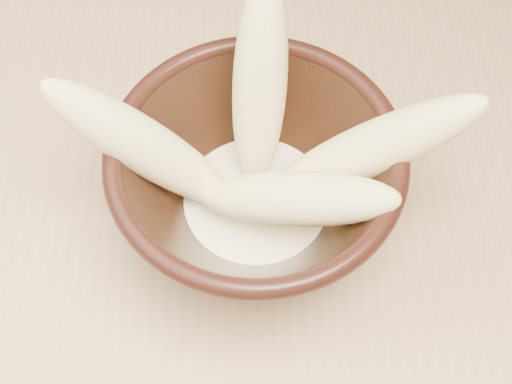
# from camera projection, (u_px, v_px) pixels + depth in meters

# --- Properties ---
(table) EXTENTS (1.20, 0.80, 0.75)m
(table) POSITION_uv_depth(u_px,v_px,m) (68.00, 123.00, 0.67)
(table) COLOR tan
(table) RESTS_ON ground
(bowl) EXTENTS (0.19, 0.19, 0.10)m
(bowl) POSITION_uv_depth(u_px,v_px,m) (256.00, 185.00, 0.48)
(bowl) COLOR black
(bowl) RESTS_ON table
(milk_puddle) EXTENTS (0.11, 0.11, 0.01)m
(milk_puddle) POSITION_uv_depth(u_px,v_px,m) (256.00, 204.00, 0.50)
(milk_puddle) COLOR #F1E7C2
(milk_puddle) RESTS_ON bowl
(banana_upright) EXTENTS (0.05, 0.10, 0.15)m
(banana_upright) POSITION_uv_depth(u_px,v_px,m) (260.00, 87.00, 0.46)
(banana_upright) COLOR #F7DE92
(banana_upright) RESTS_ON bowl
(banana_left) EXTENTS (0.14, 0.06, 0.13)m
(banana_left) POSITION_uv_depth(u_px,v_px,m) (145.00, 147.00, 0.45)
(banana_left) COLOR #F7DE92
(banana_left) RESTS_ON bowl
(banana_right) EXTENTS (0.15, 0.04, 0.13)m
(banana_right) POSITION_uv_depth(u_px,v_px,m) (371.00, 150.00, 0.45)
(banana_right) COLOR #F7DE92
(banana_right) RESTS_ON bowl
(banana_across) EXTENTS (0.14, 0.07, 0.08)m
(banana_across) POSITION_uv_depth(u_px,v_px,m) (295.00, 199.00, 0.45)
(banana_across) COLOR #F7DE92
(banana_across) RESTS_ON bowl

